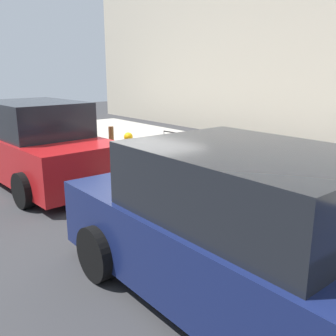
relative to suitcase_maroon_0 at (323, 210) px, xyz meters
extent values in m
plane|color=#333335|center=(4.16, 0.43, -0.46)|extent=(40.00, 40.00, 0.00)
cube|color=#ADA89E|center=(4.16, -2.07, -0.39)|extent=(18.00, 5.00, 0.14)
cube|color=maroon|center=(0.00, 0.00, 0.00)|extent=(0.41, 0.28, 0.64)
cube|color=black|center=(0.00, 0.00, 0.00)|extent=(0.40, 0.07, 0.66)
cylinder|color=gray|center=(0.16, 0.01, 0.45)|extent=(0.02, 0.02, 0.27)
cylinder|color=black|center=(0.00, 0.00, 0.59)|extent=(0.33, 0.05, 0.02)
cylinder|color=black|center=(-0.17, -0.01, -0.30)|extent=(0.05, 0.02, 0.04)
cylinder|color=black|center=(0.17, 0.01, -0.30)|extent=(0.05, 0.02, 0.04)
cube|color=black|center=(0.58, -0.10, 0.05)|extent=(0.50, 0.22, 0.75)
cube|color=black|center=(0.58, -0.10, 0.05)|extent=(0.50, 0.06, 0.76)
cylinder|color=gray|center=(0.36, -0.09, 0.44)|extent=(0.02, 0.02, 0.04)
cylinder|color=gray|center=(0.79, -0.11, 0.44)|extent=(0.02, 0.02, 0.04)
cylinder|color=black|center=(0.58, -0.10, 0.46)|extent=(0.43, 0.04, 0.02)
cylinder|color=black|center=(0.36, -0.09, -0.30)|extent=(0.04, 0.02, 0.04)
cylinder|color=black|center=(0.80, -0.11, -0.30)|extent=(0.04, 0.02, 0.04)
cube|color=#0F606B|center=(1.15, -0.08, 0.04)|extent=(0.38, 0.25, 0.72)
cube|color=black|center=(1.15, -0.08, 0.04)|extent=(0.38, 0.05, 0.73)
cylinder|color=gray|center=(0.99, -0.08, 0.54)|extent=(0.02, 0.02, 0.28)
cylinder|color=gray|center=(1.30, -0.08, 0.54)|extent=(0.02, 0.02, 0.28)
cylinder|color=black|center=(1.15, -0.08, 0.68)|extent=(0.31, 0.03, 0.02)
cylinder|color=black|center=(0.99, -0.07, -0.30)|extent=(0.04, 0.02, 0.04)
cylinder|color=black|center=(1.31, -0.08, -0.30)|extent=(0.04, 0.02, 0.04)
cube|color=#9EA0A8|center=(1.65, -0.09, 0.00)|extent=(0.38, 0.28, 0.64)
cube|color=black|center=(1.65, -0.09, 0.00)|extent=(0.37, 0.08, 0.66)
cylinder|color=gray|center=(1.50, -0.08, 0.34)|extent=(0.02, 0.02, 0.04)
cylinder|color=gray|center=(1.80, -0.10, 0.34)|extent=(0.02, 0.02, 0.04)
cylinder|color=black|center=(1.65, -0.09, 0.36)|extent=(0.30, 0.05, 0.02)
cylinder|color=black|center=(1.49, -0.08, -0.30)|extent=(0.05, 0.02, 0.04)
cylinder|color=black|center=(1.80, -0.10, -0.30)|extent=(0.05, 0.02, 0.04)
cube|color=red|center=(2.19, -0.03, 0.00)|extent=(0.47, 0.27, 0.65)
cube|color=black|center=(2.19, -0.03, 0.00)|extent=(0.46, 0.08, 0.67)
cylinder|color=gray|center=(1.99, -0.05, 0.44)|extent=(0.02, 0.02, 0.21)
cylinder|color=gray|center=(2.38, -0.01, 0.44)|extent=(0.02, 0.02, 0.21)
cylinder|color=black|center=(2.19, -0.03, 0.54)|extent=(0.39, 0.06, 0.02)
cylinder|color=black|center=(1.99, -0.05, -0.30)|extent=(0.05, 0.02, 0.04)
cylinder|color=black|center=(2.39, -0.01, -0.30)|extent=(0.05, 0.02, 0.04)
cube|color=#59601E|center=(2.76, -0.04, 0.00)|extent=(0.42, 0.22, 0.65)
cube|color=black|center=(2.76, -0.04, 0.00)|extent=(0.42, 0.06, 0.67)
cylinder|color=gray|center=(2.58, -0.05, 0.42)|extent=(0.02, 0.02, 0.19)
cylinder|color=gray|center=(2.93, -0.03, 0.42)|extent=(0.02, 0.02, 0.19)
cylinder|color=black|center=(2.76, -0.04, 0.52)|extent=(0.35, 0.04, 0.02)
cylinder|color=black|center=(2.58, -0.05, -0.30)|extent=(0.05, 0.02, 0.04)
cylinder|color=black|center=(2.94, -0.03, -0.30)|extent=(0.05, 0.02, 0.04)
cube|color=navy|center=(3.34, -0.04, 0.02)|extent=(0.50, 0.26, 0.69)
cube|color=black|center=(3.34, -0.04, 0.02)|extent=(0.49, 0.08, 0.70)
cylinder|color=gray|center=(3.13, -0.05, 0.52)|extent=(0.02, 0.02, 0.30)
cylinder|color=gray|center=(3.55, -0.02, 0.52)|extent=(0.02, 0.02, 0.30)
cylinder|color=black|center=(3.34, -0.04, 0.67)|extent=(0.42, 0.06, 0.02)
cylinder|color=black|center=(3.13, -0.05, -0.30)|extent=(0.05, 0.02, 0.04)
cylinder|color=black|center=(3.56, -0.02, -0.30)|extent=(0.05, 0.02, 0.04)
cube|color=maroon|center=(3.94, -0.03, 0.03)|extent=(0.44, 0.23, 0.70)
cube|color=black|center=(3.94, -0.03, 0.03)|extent=(0.44, 0.05, 0.71)
cylinder|color=gray|center=(3.75, -0.02, 0.40)|extent=(0.02, 0.02, 0.04)
cylinder|color=gray|center=(4.12, -0.04, 0.40)|extent=(0.02, 0.02, 0.04)
cylinder|color=black|center=(3.94, -0.03, 0.42)|extent=(0.37, 0.04, 0.02)
cylinder|color=black|center=(3.75, -0.02, -0.30)|extent=(0.04, 0.02, 0.04)
cylinder|color=black|center=(4.13, -0.04, -0.30)|extent=(0.04, 0.02, 0.04)
cylinder|color=#D89E0C|center=(4.97, -0.07, -0.01)|extent=(0.20, 0.20, 0.63)
sphere|color=#D89E0C|center=(4.97, -0.07, 0.35)|extent=(0.21, 0.21, 0.21)
cylinder|color=#D89E0C|center=(5.12, -0.07, 0.02)|extent=(0.09, 0.10, 0.09)
cylinder|color=#D89E0C|center=(4.82, -0.07, 0.02)|extent=(0.09, 0.10, 0.09)
cylinder|color=brown|center=(5.51, 0.08, 0.11)|extent=(0.12, 0.12, 0.87)
cube|color=#141E4C|center=(-0.26, 1.98, 0.11)|extent=(4.36, 1.84, 0.80)
cube|color=black|center=(-0.26, 1.98, 0.84)|extent=(2.27, 1.69, 0.65)
cylinder|color=black|center=(1.09, 2.90, -0.14)|extent=(0.64, 0.22, 0.64)
cylinder|color=black|center=(1.09, 1.05, -0.14)|extent=(0.64, 0.22, 0.64)
cube|color=#AD1619|center=(5.34, 1.98, 0.14)|extent=(4.37, 1.95, 0.85)
cube|color=black|center=(5.34, 1.98, 0.91)|extent=(2.31, 1.70, 0.70)
cylinder|color=black|center=(6.71, 1.19, -0.14)|extent=(0.65, 0.26, 0.64)
cylinder|color=black|center=(3.96, 2.76, -0.14)|extent=(0.65, 0.26, 0.64)
cylinder|color=black|center=(4.06, 1.04, -0.14)|extent=(0.65, 0.26, 0.64)
camera|label=1|loc=(-2.41, 4.71, 1.85)|focal=39.94mm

